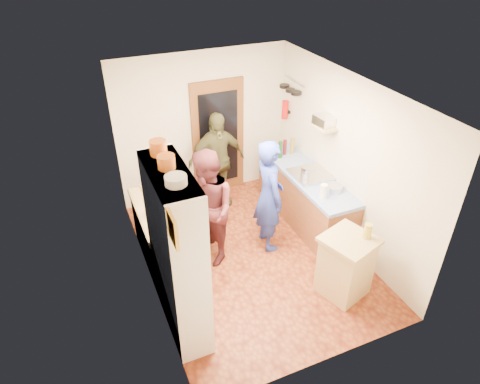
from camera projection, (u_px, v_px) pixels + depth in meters
floor at (251, 256)px, 6.50m from camera, size 3.00×4.00×0.02m
ceiling at (254, 89)px, 5.09m from camera, size 3.00×4.00×0.02m
wall_back at (203, 127)px, 7.35m from camera, size 3.00×0.02×2.60m
wall_front at (337, 280)px, 4.24m from camera, size 3.00×0.02×2.60m
wall_left at (141, 208)px, 5.29m from camera, size 0.02×4.00×2.60m
wall_right at (345, 161)px, 6.30m from camera, size 0.02×4.00×2.60m
door_frame at (218, 138)px, 7.53m from camera, size 0.95×0.06×2.10m
door_glass at (219, 139)px, 7.51m from camera, size 0.70×0.02×1.70m
hutch_body at (177, 255)px, 4.85m from camera, size 0.40×1.20×2.20m
hutch_top_shelf at (169, 173)px, 4.27m from camera, size 0.40×1.14×0.04m
plate_stack at (176, 180)px, 4.02m from camera, size 0.22×0.22×0.09m
orange_pot_a at (166, 162)px, 4.26m from camera, size 0.18×0.18×0.14m
orange_pot_b at (158, 148)px, 4.51m from camera, size 0.18×0.18×0.16m
left_counter_base at (163, 236)px, 6.22m from camera, size 0.60×1.40×0.85m
left_counter_top at (160, 211)px, 5.97m from camera, size 0.64×1.44×0.05m
toaster at (172, 220)px, 5.58m from camera, size 0.29×0.21×0.20m
kettle at (158, 210)px, 5.77m from camera, size 0.22×0.22×0.20m
orange_bowl at (164, 202)px, 6.03m from camera, size 0.26×0.26×0.10m
chopping_board at (151, 186)px, 6.44m from camera, size 0.30×0.22×0.02m
right_counter_base at (305, 199)px, 7.06m from camera, size 0.60×2.20×0.84m
right_counter_top at (307, 175)px, 6.81m from camera, size 0.62×2.22×0.06m
hob at (310, 175)px, 6.72m from camera, size 0.55×0.58×0.04m
pot_on_hob at (308, 170)px, 6.66m from camera, size 0.21×0.21×0.14m
bottle_a at (280, 150)px, 7.17m from camera, size 0.09×0.09×0.29m
bottle_b at (285, 147)px, 7.28m from camera, size 0.07×0.07×0.26m
bottle_c at (292, 146)px, 7.29m from camera, size 0.08×0.08×0.29m
paper_towel at (324, 191)px, 6.15m from camera, size 0.12×0.12×0.22m
mixing_bowl at (334, 188)px, 6.34m from camera, size 0.30×0.30×0.09m
island_base at (345, 267)px, 5.65m from camera, size 0.69×0.69×0.86m
island_top at (350, 240)px, 5.41m from camera, size 0.78×0.78×0.05m
cutting_board at (344, 240)px, 5.41m from camera, size 0.42×0.37×0.02m
oil_jar at (368, 231)px, 5.36m from camera, size 0.13×0.13×0.21m
pan_rail at (295, 81)px, 7.05m from camera, size 0.02×0.65×0.02m
pan_hang_a at (296, 93)px, 6.97m from camera, size 0.18×0.18×0.05m
pan_hang_b at (290, 90)px, 7.13m from camera, size 0.16×0.16×0.05m
pan_hang_c at (284, 86)px, 7.28m from camera, size 0.17×0.17×0.05m
wall_shelf at (323, 126)px, 6.38m from camera, size 0.26×0.42×0.03m
radio at (324, 121)px, 6.33m from camera, size 0.25×0.32×0.15m
ext_bracket at (288, 112)px, 7.52m from camera, size 0.06×0.10×0.04m
fire_extinguisher at (285, 110)px, 7.47m from camera, size 0.11×0.11×0.32m
picture_frame at (173, 230)px, 3.70m from camera, size 0.03×0.25×0.30m
person_hob at (272, 196)px, 6.26m from camera, size 0.47×0.68×1.78m
person_left at (209, 207)px, 6.04m from camera, size 0.75×0.92×1.76m
person_back at (218, 160)px, 7.24m from camera, size 1.02×0.44×1.72m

